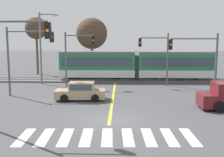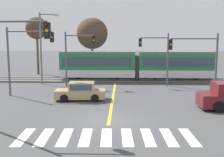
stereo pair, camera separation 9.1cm
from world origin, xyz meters
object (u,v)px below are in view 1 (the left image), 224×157
traffic_light_far_right (157,52)px  traffic_light_near_left (8,54)px  traffic_light_mid_right (199,55)px  light_rail_tram (136,64)px  sedan_crossing (81,92)px  street_lamp_west (42,44)px  traffic_light_mid_left (24,50)px  bare_tree_far_west (36,29)px  bare_tree_west (92,34)px  traffic_light_far_left (76,51)px

traffic_light_far_right → traffic_light_near_left: bearing=-123.9°
traffic_light_far_right → traffic_light_mid_right: size_ratio=1.02×
light_rail_tram → sedan_crossing: bearing=-115.7°
sedan_crossing → street_lamp_west: bearing=123.8°
traffic_light_far_right → traffic_light_mid_left: (-12.62, -5.83, 0.39)m
traffic_light_mid_right → bare_tree_far_west: (-18.85, 15.57, 2.81)m
street_lamp_west → bare_tree_west: 9.48m
traffic_light_near_left → traffic_light_far_right: (10.22, 15.23, -0.56)m
traffic_light_near_left → traffic_light_mid_right: size_ratio=1.17×
traffic_light_far_left → traffic_light_mid_left: bearing=-128.1°
traffic_light_far_right → traffic_light_mid_left: bearing=-155.2°
traffic_light_mid_left → light_rail_tram: bearing=41.8°
street_lamp_west → bare_tree_west: bare_tree_west is taller
traffic_light_far_left → street_lamp_west: 4.42m
traffic_light_mid_left → bare_tree_west: bare_tree_west is taller
traffic_light_mid_right → bare_tree_west: (-10.87, 14.99, 2.09)m
bare_tree_west → street_lamp_west: bearing=-120.2°
sedan_crossing → traffic_light_mid_right: traffic_light_mid_right is taller
traffic_light_far_right → bare_tree_west: size_ratio=0.71×
traffic_light_near_left → bare_tree_far_west: (-5.82, 24.69, 2.25)m
traffic_light_near_left → traffic_light_mid_left: 9.70m
light_rail_tram → traffic_light_mid_right: size_ratio=3.31×
light_rail_tram → traffic_light_near_left: bearing=-113.4°
light_rail_tram → traffic_light_mid_left: (-10.55, -9.41, 2.08)m
bare_tree_far_west → bare_tree_west: (7.98, -0.58, -0.72)m
traffic_light_mid_left → bare_tree_far_west: bearing=102.6°
street_lamp_west → traffic_light_mid_right: bearing=-23.8°
traffic_light_far_left → bare_tree_west: (0.69, 9.79, 1.96)m
traffic_light_mid_left → bare_tree_far_west: (-3.42, 15.29, 2.42)m
sedan_crossing → traffic_light_mid_left: 6.48m
light_rail_tram → traffic_light_far_right: 4.47m
traffic_light_mid_right → street_lamp_west: street_lamp_west is taller
traffic_light_far_left → bare_tree_west: bearing=86.0°
bare_tree_west → light_rail_tram: bearing=-41.5°
sedan_crossing → traffic_light_far_right: (7.33, 7.36, 3.04)m
sedan_crossing → bare_tree_west: bearing=92.6°
street_lamp_west → bare_tree_far_west: 9.49m
light_rail_tram → traffic_light_mid_left: bearing=-138.2°
sedan_crossing → traffic_light_far_left: size_ratio=0.73×
sedan_crossing → bare_tree_far_west: bare_tree_far_west is taller
light_rail_tram → bare_tree_west: bare_tree_west is taller
traffic_light_near_left → sedan_crossing: bearing=69.9°
bare_tree_west → traffic_light_mid_right: bearing=-54.0°
sedan_crossing → street_lamp_west: 10.53m
traffic_light_near_left → bare_tree_west: bearing=84.9°
sedan_crossing → traffic_light_mid_left: size_ratio=0.69×
light_rail_tram → bare_tree_west: (-5.99, 5.30, 3.78)m
traffic_light_far_right → street_lamp_west: size_ratio=0.72×
traffic_light_near_left → traffic_light_far_left: bearing=84.2°
traffic_light_mid_right → bare_tree_west: bearing=126.0°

